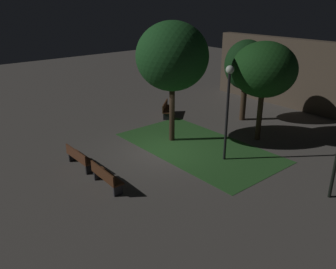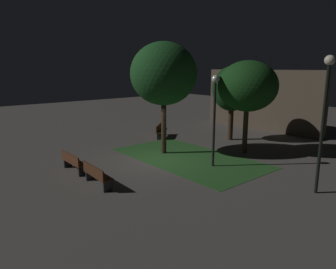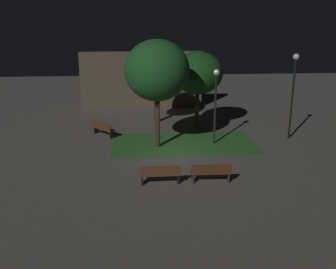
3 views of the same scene
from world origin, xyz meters
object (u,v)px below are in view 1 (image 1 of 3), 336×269
Objects in this scene: tree_near_wall at (172,57)px; tree_tall_center at (264,70)px; bench_lawn_edge at (79,157)px; bench_by_lamp at (106,176)px; bench_corner at (167,109)px; lamp_post_plaza_west at (228,97)px; tree_right_canopy at (246,65)px.

tree_near_wall reaches higher than tree_tall_center.
bench_by_lamp is at bearing 0.00° from bench_lawn_edge.
tree_tall_center is at bearing 85.26° from bench_by_lamp.
bench_corner is at bearing 143.88° from tree_near_wall.
tree_near_wall reaches higher than bench_lawn_edge.
bench_lawn_edge is at bearing -108.95° from tree_tall_center.
bench_by_lamp is 6.79m from tree_near_wall.
tree_right_canopy is at bearing 121.24° from lamp_post_plaza_west.
lamp_post_plaza_west is (3.10, -5.11, -0.35)m from tree_right_canopy.
tree_tall_center reaches higher than bench_corner.
lamp_post_plaza_west is (3.53, 5.52, 2.49)m from bench_lawn_edge.
bench_corner is at bearing -138.75° from tree_right_canopy.
bench_lawn_edge is 8.16m from bench_corner.
bench_lawn_edge is at bearing -92.07° from tree_near_wall.
bench_by_lamp is (2.27, 0.00, 0.00)m from bench_lawn_edge.
bench_lawn_edge is 0.30× the size of tree_near_wall.
bench_corner is at bearing 162.85° from lamp_post_plaza_west.
bench_by_lamp is at bearing -80.18° from tree_right_canopy.
tree_tall_center reaches higher than bench_by_lamp.
lamp_post_plaza_west is at bearing -80.49° from tree_tall_center.
bench_corner is at bearing 125.26° from bench_by_lamp.
tree_tall_center reaches higher than bench_lawn_edge.
tree_right_canopy is (3.51, 3.07, 2.84)m from bench_corner.
tree_near_wall is (3.26, -2.38, 3.86)m from bench_corner.
bench_lawn_edge is at bearing -92.33° from tree_right_canopy.
tree_near_wall is 4.57m from tree_tall_center.
tree_tall_center is at bearing -36.60° from tree_right_canopy.
tree_near_wall is (0.19, 5.18, 3.86)m from bench_lawn_edge.
bench_corner is (-5.35, 7.56, 0.00)m from bench_by_lamp.
bench_lawn_edge is 0.38× the size of tree_right_canopy.
tree_near_wall is 1.39× the size of lamp_post_plaza_west.
lamp_post_plaza_west is (1.26, 5.52, 2.49)m from bench_by_lamp.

